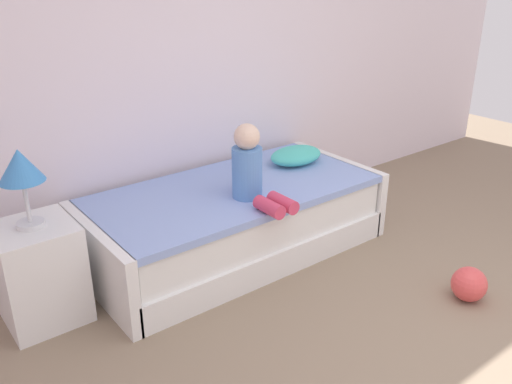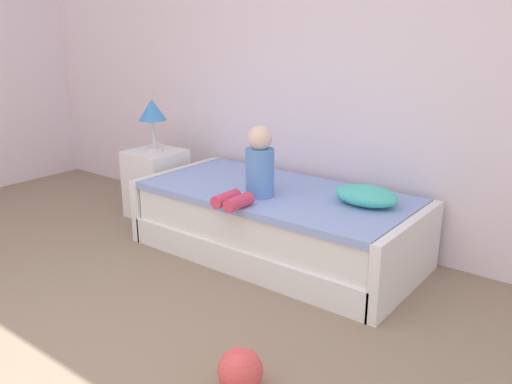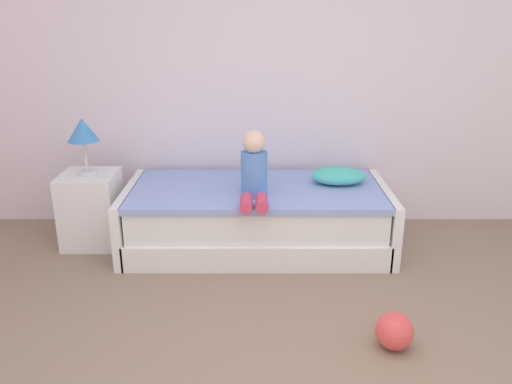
# 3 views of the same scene
# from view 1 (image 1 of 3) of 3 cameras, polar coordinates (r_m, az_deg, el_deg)

# --- Properties ---
(wall_rear) EXTENTS (7.20, 0.10, 2.90)m
(wall_rear) POSITION_cam_1_polar(r_m,az_deg,el_deg) (4.11, -5.13, 16.15)
(wall_rear) COLOR white
(wall_rear) RESTS_ON ground
(bed) EXTENTS (2.11, 1.00, 0.50)m
(bed) POSITION_cam_1_polar(r_m,az_deg,el_deg) (3.86, -2.28, -2.99)
(bed) COLOR white
(bed) RESTS_ON ground
(nightstand) EXTENTS (0.44, 0.44, 0.60)m
(nightstand) POSITION_cam_1_polar(r_m,az_deg,el_deg) (3.37, -21.87, -7.95)
(nightstand) COLOR white
(nightstand) RESTS_ON ground
(table_lamp) EXTENTS (0.24, 0.24, 0.45)m
(table_lamp) POSITION_cam_1_polar(r_m,az_deg,el_deg) (3.11, -23.60, 2.19)
(table_lamp) COLOR silver
(table_lamp) RESTS_ON nightstand
(child_figure) EXTENTS (0.20, 0.51, 0.50)m
(child_figure) POSITION_cam_1_polar(r_m,az_deg,el_deg) (3.50, -0.47, 2.36)
(child_figure) COLOR #598CD1
(child_figure) RESTS_ON bed
(pillow) EXTENTS (0.44, 0.30, 0.13)m
(pillow) POSITION_cam_1_polar(r_m,az_deg,el_deg) (4.19, 4.24, 3.87)
(pillow) COLOR #4CCCBC
(pillow) RESTS_ON bed
(toy_ball) EXTENTS (0.22, 0.22, 0.22)m
(toy_ball) POSITION_cam_1_polar(r_m,az_deg,el_deg) (3.64, 21.58, -9.03)
(toy_ball) COLOR #E54C4C
(toy_ball) RESTS_ON ground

